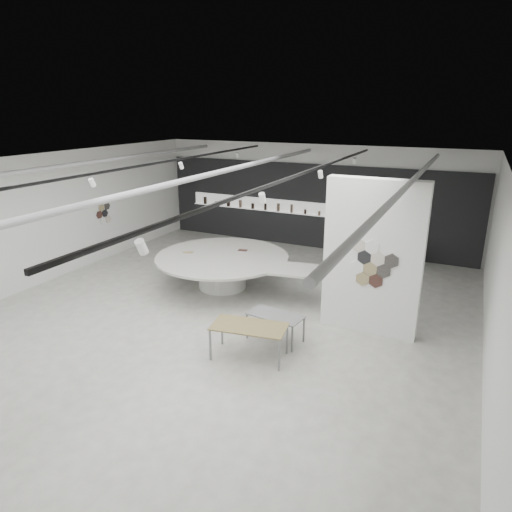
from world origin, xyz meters
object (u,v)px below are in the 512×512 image
at_px(partition_column, 373,258).
at_px(kitchen_counter, 394,248).
at_px(sample_table_stone, 275,317).
at_px(display_island, 225,267).
at_px(sample_table_wood, 249,328).

distance_m(partition_column, kitchen_counter, 5.69).
distance_m(sample_table_stone, kitchen_counter, 7.06).
distance_m(partition_column, sample_table_stone, 2.56).
bearing_deg(display_island, sample_table_stone, -51.34).
distance_m(sample_table_wood, sample_table_stone, 0.94).
bearing_deg(partition_column, sample_table_wood, -130.68).
height_order(sample_table_wood, sample_table_stone, sample_table_wood).
relative_size(partition_column, kitchen_counter, 2.20).
bearing_deg(kitchen_counter, sample_table_wood, -98.22).
bearing_deg(sample_table_stone, partition_column, 38.16).
relative_size(sample_table_stone, kitchen_counter, 0.79).
xyz_separation_m(partition_column, sample_table_wood, (-1.98, -2.30, -1.13)).
bearing_deg(sample_table_stone, sample_table_wood, -102.85).
relative_size(sample_table_wood, kitchen_counter, 1.01).
xyz_separation_m(sample_table_wood, kitchen_counter, (1.65, 7.82, -0.22)).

